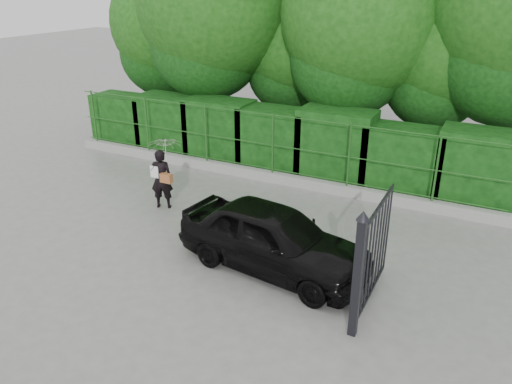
% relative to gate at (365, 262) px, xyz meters
% --- Properties ---
extents(ground, '(80.00, 80.00, 0.00)m').
position_rel_gate_xyz_m(ground, '(-4.60, 0.72, -1.19)').
color(ground, gray).
extents(kerb, '(14.00, 0.25, 0.30)m').
position_rel_gate_xyz_m(kerb, '(-4.60, 5.22, -1.04)').
color(kerb, '#9E9E99').
rests_on(kerb, ground).
extents(fence, '(14.13, 0.06, 1.80)m').
position_rel_gate_xyz_m(fence, '(-4.38, 5.22, 0.01)').
color(fence, '#21571C').
rests_on(fence, kerb).
extents(hedge, '(14.20, 1.20, 2.16)m').
position_rel_gate_xyz_m(hedge, '(-4.49, 6.22, -0.19)').
color(hedge, black).
rests_on(hedge, ground).
extents(trees, '(17.10, 6.15, 8.08)m').
position_rel_gate_xyz_m(trees, '(-3.46, 8.46, 3.43)').
color(trees, black).
rests_on(trees, ground).
extents(gate, '(0.22, 2.33, 2.36)m').
position_rel_gate_xyz_m(gate, '(0.00, 0.00, 0.00)').
color(gate, black).
rests_on(gate, ground).
extents(woman, '(0.93, 0.89, 1.91)m').
position_rel_gate_xyz_m(woman, '(-5.94, 2.30, 0.06)').
color(woman, black).
rests_on(woman, ground).
extents(car, '(4.35, 2.23, 1.42)m').
position_rel_gate_xyz_m(car, '(-2.14, 0.85, -0.48)').
color(car, black).
rests_on(car, ground).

